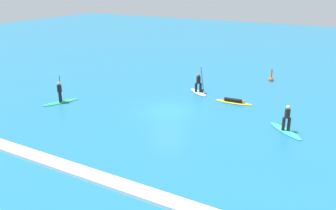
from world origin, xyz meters
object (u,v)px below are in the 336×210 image
at_px(surfer_on_yellow_board, 234,101).
at_px(marker_buoy, 271,79).
at_px(surfer_on_teal_board, 286,124).
at_px(surfer_on_white_board, 198,87).
at_px(surfer_on_green_board, 60,97).

xyz_separation_m(surfer_on_yellow_board, marker_buoy, (0.88, 7.94, 0.06)).
distance_m(surfer_on_teal_board, surfer_on_white_board, 9.57).
distance_m(surfer_on_white_board, surfer_on_yellow_board, 3.73).
relative_size(surfer_on_white_board, surfer_on_green_board, 0.80).
bearing_deg(surfer_on_green_board, surfer_on_yellow_board, -38.63).
height_order(surfer_on_white_board, surfer_on_green_board, surfer_on_white_board).
xyz_separation_m(surfer_on_teal_board, marker_buoy, (-3.90, 11.61, -0.29)).
bearing_deg(surfer_on_white_board, surfer_on_teal_board, 7.66).
height_order(surfer_on_green_board, surfer_on_yellow_board, surfer_on_green_board).
height_order(surfer_on_white_board, surfer_on_yellow_board, surfer_on_white_board).
bearing_deg(surfer_on_yellow_board, surfer_on_green_board, -154.18).
height_order(surfer_on_teal_board, surfer_on_green_board, surfer_on_green_board).
xyz_separation_m(surfer_on_white_board, marker_buoy, (4.45, 6.94, -0.30)).
bearing_deg(marker_buoy, surfer_on_teal_board, -71.42).
bearing_deg(surfer_on_yellow_board, surfer_on_white_board, 160.86).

